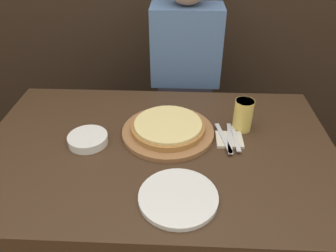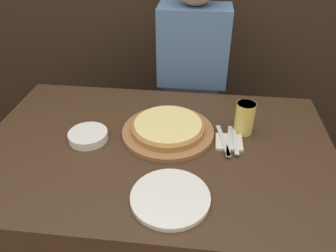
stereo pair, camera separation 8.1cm
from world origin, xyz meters
The scene contains 10 objects.
dining_table centered at (0.00, 0.00, 0.38)m, with size 1.46×0.94×0.76m.
pizza_on_board centered at (0.04, 0.09, 0.78)m, with size 0.39×0.39×0.06m.
beer_glass centered at (0.36, 0.14, 0.84)m, with size 0.08×0.08×0.14m.
dinner_plate centered at (0.09, -0.29, 0.77)m, with size 0.27×0.27×0.02m.
side_bowl centered at (-0.29, 0.01, 0.78)m, with size 0.16×0.16×0.04m.
napkin_stack centered at (0.30, 0.05, 0.76)m, with size 0.11×0.11×0.01m.
fork centered at (0.27, 0.05, 0.77)m, with size 0.06×0.21×0.00m.
dinner_knife centered at (0.30, 0.05, 0.77)m, with size 0.03×0.21×0.00m.
spoon centered at (0.32, 0.05, 0.77)m, with size 0.02×0.18×0.00m.
diner_person centered at (0.11, 0.64, 0.68)m, with size 0.38×0.20×1.36m.
Camera 2 is at (0.17, -1.05, 1.59)m, focal length 35.00 mm.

